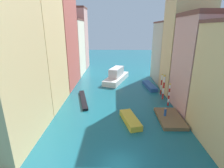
{
  "coord_description": "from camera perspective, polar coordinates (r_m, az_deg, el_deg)",
  "views": [
    {
      "loc": [
        -0.54,
        -14.34,
        13.6
      ],
      "look_at": [
        -1.08,
        23.02,
        1.5
      ],
      "focal_mm": 27.62,
      "sensor_mm": 36.0,
      "label": 1
    }
  ],
  "objects": [
    {
      "name": "building_left_4",
      "position": [
        63.3,
        -11.88,
        14.49
      ],
      "size": [
        7.84,
        7.5,
        20.35
      ],
      "color": "tan",
      "rests_on": "ground"
    },
    {
      "name": "motorboat_1",
      "position": [
        42.49,
        12.36,
        -0.59
      ],
      "size": [
        2.58,
        7.14,
        0.79
      ],
      "color": "#234C93",
      "rests_on": "ground"
    },
    {
      "name": "mooring_pole_2",
      "position": [
        37.97,
        16.03,
        -0.02
      ],
      "size": [
        0.3,
        0.3,
        4.58
      ],
      "color": "red",
      "rests_on": "ground"
    },
    {
      "name": "mooring_pole_1",
      "position": [
        35.52,
        16.73,
        -0.91
      ],
      "size": [
        0.39,
        0.39,
        5.05
      ],
      "color": "red",
      "rests_on": "ground"
    },
    {
      "name": "building_right_1",
      "position": [
        32.06,
        28.06,
        5.82
      ],
      "size": [
        7.84,
        8.91,
        16.02
      ],
      "color": "tan",
      "rests_on": "ground"
    },
    {
      "name": "waterfront_dock",
      "position": [
        28.79,
        18.58,
        -10.66
      ],
      "size": [
        3.58,
        6.41,
        0.55
      ],
      "color": "brown",
      "rests_on": "ground"
    },
    {
      "name": "ground_plane",
      "position": [
        41.15,
        1.54,
        -1.36
      ],
      "size": [
        154.0,
        154.0,
        0.0
      ],
      "primitive_type": "plane",
      "color": "#196070"
    },
    {
      "name": "building_right_2",
      "position": [
        39.46,
        23.12,
        12.57
      ],
      "size": [
        7.84,
        7.5,
        21.69
      ],
      "color": "#DBB77A",
      "rests_on": "ground"
    },
    {
      "name": "motorboat_0",
      "position": [
        26.72,
        6.07,
        -11.68
      ],
      "size": [
        3.1,
        5.82,
        0.87
      ],
      "color": "gold",
      "rests_on": "ground"
    },
    {
      "name": "gondola_black",
      "position": [
        34.64,
        -9.49,
        -5.07
      ],
      "size": [
        3.33,
        9.36,
        0.4
      ],
      "color": "black",
      "rests_on": "ground"
    },
    {
      "name": "building_left_1",
      "position": [
        32.82,
        -23.85,
        9.66
      ],
      "size": [
        7.84,
        10.25,
        19.41
      ],
      "color": "#DBB77A",
      "rests_on": "ground"
    },
    {
      "name": "mooring_pole_0",
      "position": [
        32.88,
        18.37,
        -3.29
      ],
      "size": [
        0.31,
        0.31,
        4.31
      ],
      "color": "red",
      "rests_on": "ground"
    },
    {
      "name": "vaporetto_white",
      "position": [
        46.3,
        1.48,
        2.6
      ],
      "size": [
        7.19,
        12.09,
        3.69
      ],
      "color": "white",
      "rests_on": "ground"
    },
    {
      "name": "person_on_dock",
      "position": [
        28.39,
        17.22,
        -8.87
      ],
      "size": [
        0.36,
        0.36,
        1.38
      ],
      "color": "#234C93",
      "rests_on": "waterfront_dock"
    },
    {
      "name": "building_left_3",
      "position": [
        54.49,
        -13.82,
        11.62
      ],
      "size": [
        7.84,
        10.51,
        16.13
      ],
      "color": "beige",
      "rests_on": "ground"
    },
    {
      "name": "building_right_3",
      "position": [
        48.07,
        18.79,
        9.88
      ],
      "size": [
        7.84,
        10.11,
        15.25
      ],
      "color": "#BCB299",
      "rests_on": "ground"
    },
    {
      "name": "building_left_2",
      "position": [
        43.26,
        -17.91,
        13.8
      ],
      "size": [
        7.84,
        11.9,
        22.17
      ],
      "color": "#B25147",
      "rests_on": "ground"
    }
  ]
}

